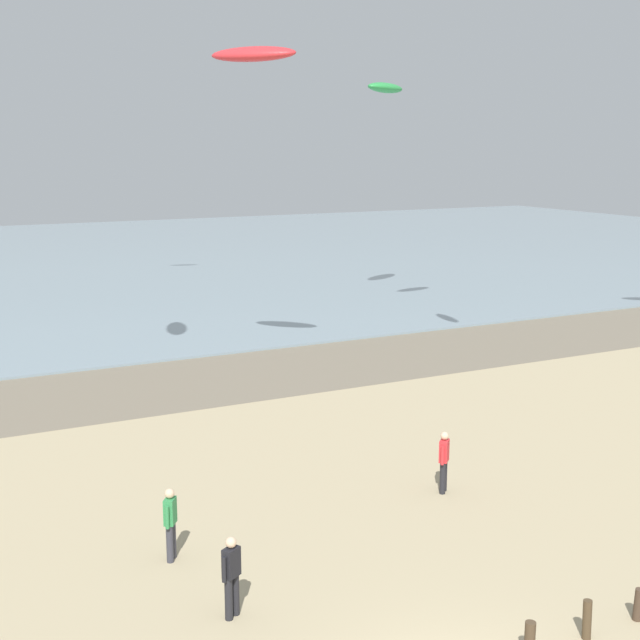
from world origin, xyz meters
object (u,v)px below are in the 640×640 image
(kite_aloft_0, at_px, (253,54))
(kite_aloft_8, at_px, (385,88))
(person_right_flank, at_px, (171,522))
(person_far_down_beach, at_px, (232,574))
(person_mid_beach, at_px, (444,460))

(kite_aloft_0, height_order, kite_aloft_8, kite_aloft_0)
(person_right_flank, bearing_deg, person_far_down_beach, -83.48)
(person_mid_beach, height_order, person_right_flank, same)
(person_mid_beach, bearing_deg, kite_aloft_8, 62.31)
(kite_aloft_8, bearing_deg, person_right_flank, -160.26)
(person_mid_beach, xyz_separation_m, person_right_flank, (-7.76, -0.44, 0.00))
(person_far_down_beach, distance_m, kite_aloft_0, 21.08)
(person_right_flank, xyz_separation_m, kite_aloft_8, (20.71, 25.12, 11.45))
(kite_aloft_0, bearing_deg, kite_aloft_8, -90.47)
(person_mid_beach, relative_size, kite_aloft_0, 0.50)
(person_mid_beach, height_order, kite_aloft_0, kite_aloft_0)
(person_mid_beach, distance_m, kite_aloft_0, 17.15)
(kite_aloft_8, bearing_deg, person_mid_beach, -148.45)
(person_mid_beach, distance_m, person_right_flank, 7.77)
(person_far_down_beach, bearing_deg, person_right_flank, 96.52)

